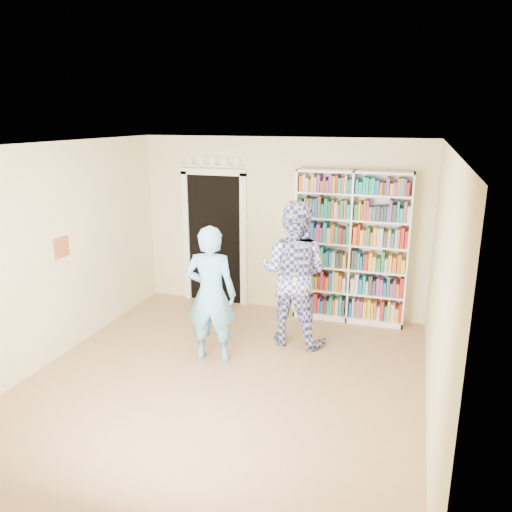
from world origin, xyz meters
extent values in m
plane|color=#A3734E|center=(0.00, 0.00, 0.00)|extent=(5.00, 5.00, 0.00)
plane|color=white|center=(0.00, 0.00, 2.70)|extent=(5.00, 5.00, 0.00)
plane|color=beige|center=(0.00, 2.50, 1.35)|extent=(4.50, 0.00, 4.50)
plane|color=beige|center=(-2.25, 0.00, 1.35)|extent=(0.00, 5.00, 5.00)
plane|color=beige|center=(2.25, 0.00, 1.35)|extent=(0.00, 5.00, 5.00)
cube|color=white|center=(1.12, 2.34, 1.13)|extent=(1.64, 0.31, 2.25)
cube|color=white|center=(1.12, 2.34, 1.13)|extent=(0.03, 0.31, 2.25)
cube|color=black|center=(-1.10, 2.48, 1.05)|extent=(0.90, 0.03, 2.10)
cube|color=white|center=(-1.60, 2.47, 1.05)|extent=(0.10, 0.06, 2.20)
cube|color=white|center=(-0.60, 2.47, 1.05)|extent=(0.10, 0.06, 2.20)
cube|color=white|center=(-1.10, 2.47, 2.15)|extent=(1.10, 0.06, 0.10)
cube|color=white|center=(-1.10, 2.46, 2.25)|extent=(1.10, 0.08, 0.02)
cube|color=brown|center=(-2.23, 0.20, 1.40)|extent=(0.03, 0.25, 0.25)
imported|color=#67B1E5|center=(-0.34, 0.51, 0.87)|extent=(0.69, 0.51, 1.74)
imported|color=#313497|center=(0.50, 1.34, 0.98)|extent=(1.03, 0.85, 1.96)
cube|color=white|center=(0.62, 1.16, 0.95)|extent=(0.18, 0.11, 0.28)
camera|label=1|loc=(1.96, -4.82, 2.98)|focal=35.00mm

